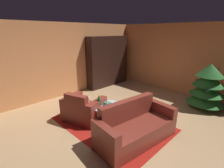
% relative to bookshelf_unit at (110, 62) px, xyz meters
% --- Properties ---
extents(ground_plane, '(8.07, 8.07, 0.00)m').
position_rel_bookshelf_unit_xyz_m(ground_plane, '(2.57, -2.10, -1.03)').
color(ground_plane, tan).
extents(wall_back, '(5.73, 0.06, 2.58)m').
position_rel_bookshelf_unit_xyz_m(wall_back, '(2.57, 1.29, 0.26)').
color(wall_back, '#D7884F').
rests_on(wall_back, ground).
extents(wall_left, '(0.06, 6.84, 2.58)m').
position_rel_bookshelf_unit_xyz_m(wall_left, '(-0.26, -2.10, 0.26)').
color(wall_left, '#D7884F').
rests_on(wall_left, ground).
extents(area_rug, '(2.81, 1.98, 0.01)m').
position_rel_bookshelf_unit_xyz_m(area_rug, '(2.45, -2.32, -1.03)').
color(area_rug, '#9F1A13').
rests_on(area_rug, ground).
extents(bookshelf_unit, '(0.39, 2.02, 2.09)m').
position_rel_bookshelf_unit_xyz_m(bookshelf_unit, '(0.00, 0.00, 0.00)').
color(bookshelf_unit, black).
rests_on(bookshelf_unit, ground).
extents(armchair_red, '(1.18, 1.04, 0.80)m').
position_rel_bookshelf_unit_xyz_m(armchair_red, '(1.76, -2.71, -0.74)').
color(armchair_red, maroon).
rests_on(armchair_red, ground).
extents(couch_red, '(0.97, 1.88, 0.86)m').
position_rel_bookshelf_unit_xyz_m(couch_red, '(3.28, -2.43, -0.73)').
color(couch_red, maroon).
rests_on(couch_red, ground).
extents(coffee_table, '(0.78, 0.78, 0.46)m').
position_rel_bookshelf_unit_xyz_m(coffee_table, '(2.31, -2.34, -0.61)').
color(coffee_table, black).
rests_on(coffee_table, ground).
extents(book_stack_on_table, '(0.22, 0.18, 0.12)m').
position_rel_bookshelf_unit_xyz_m(book_stack_on_table, '(2.35, -2.37, -0.51)').
color(book_stack_on_table, '#3A4889').
rests_on(book_stack_on_table, coffee_table).
extents(bottle_on_table, '(0.08, 0.08, 0.30)m').
position_rel_bookshelf_unit_xyz_m(bottle_on_table, '(2.19, -2.51, -0.45)').
color(bottle_on_table, '#135E27').
rests_on(bottle_on_table, coffee_table).
extents(decorated_tree, '(1.09, 1.09, 1.39)m').
position_rel_bookshelf_unit_xyz_m(decorated_tree, '(3.79, 0.40, -0.33)').
color(decorated_tree, brown).
rests_on(decorated_tree, ground).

